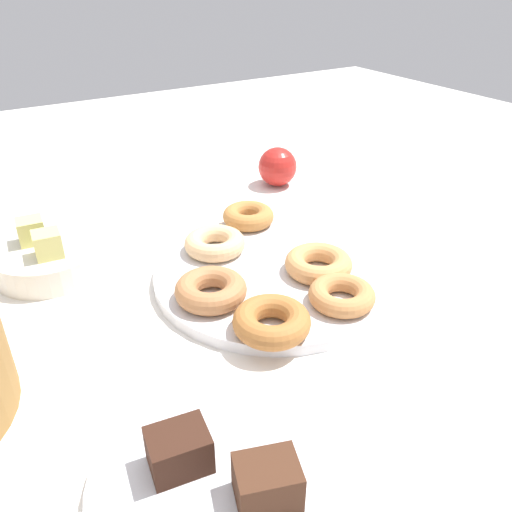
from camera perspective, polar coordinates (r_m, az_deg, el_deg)
The scene contains 15 objects.
ground_plane at distance 0.74m, azimuth 1.98°, elevation -2.46°, with size 2.40×2.40×0.00m, color white.
donut_plate at distance 0.74m, azimuth 1.99°, elevation -1.94°, with size 0.34×0.34×0.02m, color silver.
donut_0 at distance 0.66m, azimuth -5.03°, elevation -3.76°, with size 0.09×0.09×0.03m, color #B27547.
donut_1 at distance 0.85m, azimuth -0.87°, elevation 4.46°, with size 0.08×0.08×0.03m, color #BC7A3D.
donut_2 at distance 0.61m, azimuth 1.75°, elevation -7.25°, with size 0.09×0.09×0.03m, color #AD6B33.
donut_3 at distance 0.77m, azimuth -4.60°, elevation 1.45°, with size 0.09×0.09×0.03m, color #EABC84.
donut_4 at distance 0.72m, azimuth 6.94°, elevation -0.84°, with size 0.09×0.09×0.03m, color tan.
donut_5 at distance 0.66m, azimuth 9.49°, elevation -4.29°, with size 0.09×0.09×0.03m, color #C6844C.
cake_plate at distance 0.49m, azimuth -3.22°, elevation -23.51°, with size 0.24×0.24×0.01m, color silver.
brownie_near at distance 0.45m, azimuth 1.25°, elevation -23.77°, with size 0.04×0.05×0.04m, color #472819.
brownie_far at distance 0.48m, azimuth -8.55°, elevation -20.51°, with size 0.04×0.05×0.04m, color #381E14.
fruit_bowl at distance 0.80m, azimuth -21.99°, elevation -0.33°, with size 0.15×0.15×0.04m, color silver.
melon_chunk_left at distance 0.76m, azimuth -22.10°, elevation 1.23°, with size 0.04×0.04×0.04m, color #DBD67A.
melon_chunk_right at distance 0.81m, azimuth -23.69°, elevation 2.58°, with size 0.04×0.04×0.04m, color #DBD67A.
apple at distance 1.04m, azimuth 2.39°, elevation 9.87°, with size 0.08×0.08×0.08m, color red.
Camera 1 is at (-0.52, 0.35, 0.40)m, focal length 36.06 mm.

